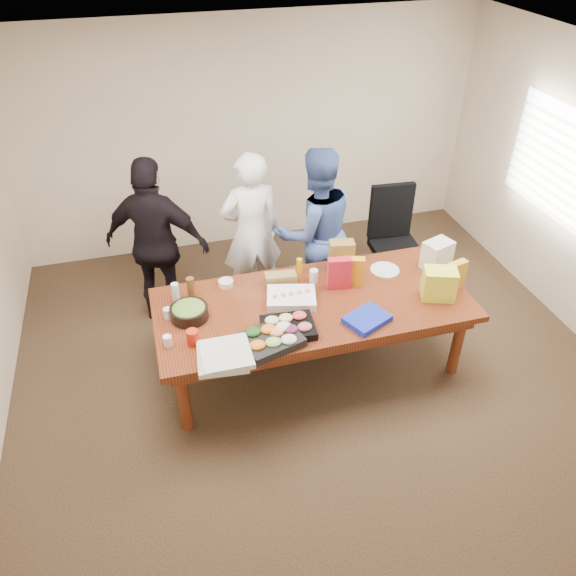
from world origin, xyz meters
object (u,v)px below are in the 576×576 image
object	(u,v)px
conference_table	(312,334)
person_right	(315,232)
salad_bowl	(189,313)
sheet_cake	(291,298)
office_chair	(396,246)
person_center	(251,233)

from	to	relation	value
conference_table	person_right	world-z (taller)	person_right
conference_table	salad_bowl	world-z (taller)	salad_bowl
conference_table	sheet_cake	size ratio (longest dim) A/B	6.56
conference_table	salad_bowl	size ratio (longest dim) A/B	8.56
person_right	sheet_cake	bearing A→B (deg)	55.01
office_chair	sheet_cake	xyz separation A→B (m)	(-1.44, -0.88, 0.22)
sheet_cake	salad_bowl	xyz separation A→B (m)	(-0.90, 0.01, 0.02)
conference_table	person_right	size ratio (longest dim) A/B	1.57
office_chair	person_center	distance (m)	1.60
salad_bowl	conference_table	bearing A→B (deg)	-4.12
person_center	sheet_cake	distance (m)	1.08
person_center	sheet_cake	world-z (taller)	person_center
office_chair	person_right	xyz separation A→B (m)	(-0.94, -0.00, 0.32)
person_right	salad_bowl	world-z (taller)	person_right
conference_table	office_chair	world-z (taller)	office_chair
conference_table	person_center	distance (m)	1.27
salad_bowl	person_center	bearing A→B (deg)	53.57
conference_table	office_chair	xyz separation A→B (m)	(1.25, 0.94, 0.19)
person_right	person_center	bearing A→B (deg)	-23.14
person_right	salad_bowl	xyz separation A→B (m)	(-1.39, -0.86, -0.09)
salad_bowl	office_chair	bearing A→B (deg)	20.23
office_chair	person_right	bearing A→B (deg)	-175.31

